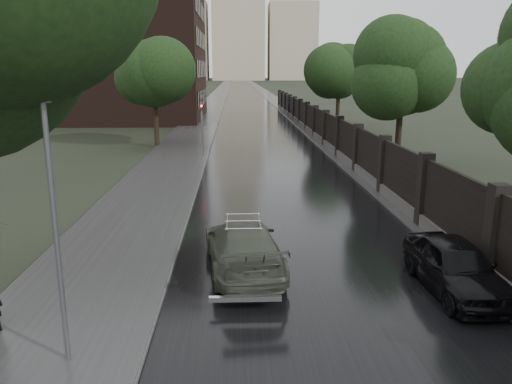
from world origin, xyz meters
name	(u,v)px	position (x,y,z in m)	size (l,w,h in m)	color
road	(241,85)	(0.00, 190.00, 0.01)	(8.00, 420.00, 0.02)	black
sidewalk_left	(225,85)	(-6.00, 190.00, 0.08)	(4.00, 420.00, 0.16)	#2D2D2D
verge_right	(255,85)	(5.50, 190.00, 0.04)	(3.00, 420.00, 0.08)	#2D2D2D
fence_right	(321,129)	(4.60, 32.01, 1.01)	(0.45, 75.72, 2.70)	#383533
tree_left_far	(154,75)	(-8.00, 30.00, 5.24)	(4.25, 4.25, 7.39)	black
tree_right_b	(402,81)	(7.50, 22.00, 4.95)	(4.08, 4.08, 7.01)	black
tree_right_c	(339,77)	(7.50, 40.00, 4.95)	(4.08, 4.08, 7.01)	black
lamp_post	(56,234)	(-5.40, 1.50, 2.67)	(0.25, 0.12, 5.11)	#59595E
traffic_light	(202,121)	(-4.30, 24.99, 2.40)	(0.16, 0.32, 4.00)	#59595E
brick_building	(93,29)	(-18.00, 52.00, 10.00)	(24.00, 18.00, 20.00)	black
stalinist_tower	(238,13)	(0.00, 300.00, 38.38)	(92.00, 30.00, 159.00)	tan
volga_sedan	(243,246)	(-1.97, 6.16, 0.70)	(1.95, 4.80, 1.39)	#414839
car_right_near	(455,266)	(3.40, 4.51, 0.68)	(1.61, 4.00, 1.36)	black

